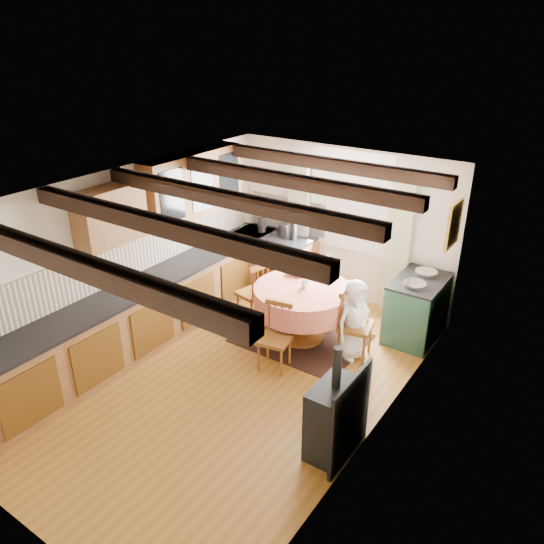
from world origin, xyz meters
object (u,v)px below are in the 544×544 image
Objects in this scene: dining_table at (302,314)px; child_right at (354,320)px; chair_right at (356,323)px; child_far at (326,287)px; chair_near at (274,338)px; chair_left at (253,291)px; cast_iron_stove at (335,401)px; aga_range at (417,308)px; cup at (304,284)px.

dining_table is 1.19× the size of child_right.
dining_table is 0.81m from chair_right.
dining_table is at bearing 82.87° from child_far.
chair_near is at bearing 126.19° from chair_right.
cast_iron_stove reaches higher than chair_left.
dining_table is at bearing -143.10° from aga_range.
chair_near is 0.90m from cup.
dining_table is 0.89m from chair_left.
cup is (0.89, -0.04, 0.37)m from chair_left.
chair_near is 1.59m from cast_iron_stove.
child_right reaches higher than chair_near.
child_right reaches higher than cup.
chair_left is 0.92× the size of child_far.
dining_table is at bearing 83.65° from chair_near.
dining_table is 1.40× the size of chair_left.
child_right reaches higher than dining_table.
chair_near is at bearing -124.74° from aga_range.
child_right is at bearing 0.55° from dining_table.
dining_table is 1.49× the size of chair_near.
aga_range reaches higher than dining_table.
cast_iron_stove is 1.12× the size of child_right.
chair_near is 0.89× the size of chair_right.
cup is (-0.79, -0.00, 0.35)m from chair_right.
chair_left reaches higher than cup.
cast_iron_stove is (0.58, -1.68, 0.12)m from chair_right.
chair_near is at bearing 84.92° from child_far.
dining_table is at bearing 110.38° from child_right.
child_far reaches higher than aga_range.
chair_near is at bearing 61.31° from chair_left.
chair_right is 0.86m from cup.
chair_near is 8.37× the size of cup.
child_right is 10.43× the size of cup.
chair_left is 0.85× the size of child_right.
chair_near is 1.27m from chair_left.
dining_table is 12.44× the size of cup.
cup is (-1.26, -0.93, 0.40)m from aga_range.
chair_left is 0.76× the size of cast_iron_stove.
child_right is (-0.03, -0.02, 0.06)m from chair_right.
chair_left is at bearing 126.84° from chair_near.
child_right is at bearing 130.41° from child_far.
cup is (0.01, 0.03, 0.45)m from dining_table.
cast_iron_stove is at bearing -172.54° from chair_right.
chair_right reaches higher than chair_left.
chair_near is at bearing -85.93° from cup.
child_far reaches higher than chair_left.
cast_iron_stove is at bearing -87.58° from aga_range.
cup is (-0.06, 0.80, 0.40)m from chair_near.
child_far is (-0.81, 0.67, 0.01)m from chair_right.
cast_iron_stove reaches higher than child_right.
dining_table is 0.78m from chair_near.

